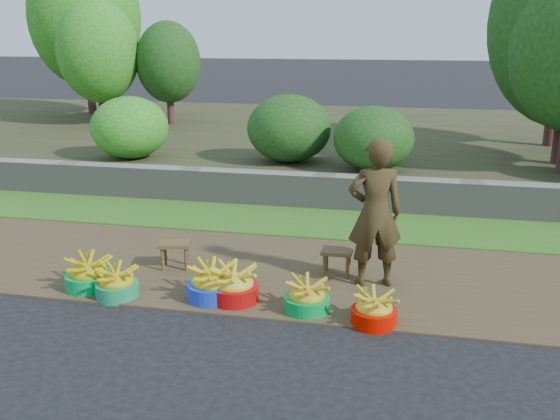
% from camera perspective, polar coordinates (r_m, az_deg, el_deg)
% --- Properties ---
extents(ground_plane, '(120.00, 120.00, 0.00)m').
position_cam_1_polar(ground_plane, '(6.20, -1.45, -10.02)').
color(ground_plane, black).
rests_on(ground_plane, ground).
extents(dirt_shoulder, '(80.00, 2.50, 0.02)m').
position_cam_1_polar(dirt_shoulder, '(7.31, 0.86, -5.75)').
color(dirt_shoulder, '#4A3B26').
rests_on(dirt_shoulder, ground).
extents(grass_verge, '(80.00, 1.50, 0.04)m').
position_cam_1_polar(grass_verge, '(9.17, 3.31, -1.15)').
color(grass_verge, '#36721F').
rests_on(grass_verge, ground).
extents(retaining_wall, '(80.00, 0.35, 0.55)m').
position_cam_1_polar(retaining_wall, '(9.91, 4.10, 1.68)').
color(retaining_wall, gray).
rests_on(retaining_wall, ground).
extents(earth_bank, '(80.00, 10.00, 0.50)m').
position_cam_1_polar(earth_bank, '(14.68, 6.85, 6.20)').
color(earth_bank, '#36381F').
rests_on(earth_bank, ground).
extents(vegetation, '(36.83, 8.05, 4.80)m').
position_cam_1_polar(vegetation, '(13.13, 24.17, 14.75)').
color(vegetation, '#3F241E').
rests_on(vegetation, earth_bank).
extents(basin_a, '(0.51, 0.51, 0.38)m').
position_cam_1_polar(basin_a, '(7.12, -17.09, -5.70)').
color(basin_a, '#029F46').
rests_on(basin_a, ground).
extents(basin_b, '(0.46, 0.46, 0.34)m').
position_cam_1_polar(basin_b, '(6.85, -14.69, -6.56)').
color(basin_b, '#1B8B54').
rests_on(basin_b, ground).
extents(basin_c, '(0.53, 0.53, 0.40)m').
position_cam_1_polar(basin_c, '(6.59, -6.24, -6.76)').
color(basin_c, blue).
rests_on(basin_c, ground).
extents(basin_d, '(0.52, 0.52, 0.39)m').
position_cam_1_polar(basin_d, '(6.53, -4.25, -6.96)').
color(basin_d, '#A90A0A').
rests_on(basin_d, ground).
extents(basin_e, '(0.46, 0.46, 0.34)m').
position_cam_1_polar(basin_e, '(6.30, 2.47, -8.03)').
color(basin_e, '#049239').
rests_on(basin_e, ground).
extents(basin_f, '(0.44, 0.44, 0.33)m').
position_cam_1_polar(basin_f, '(6.11, 8.59, -9.04)').
color(basin_f, '#CB0D00').
rests_on(basin_f, ground).
extents(stool_left, '(0.41, 0.35, 0.32)m').
position_cam_1_polar(stool_left, '(7.45, -9.57, -3.39)').
color(stool_left, brown).
rests_on(stool_left, dirt_shoulder).
extents(stool_right, '(0.35, 0.27, 0.30)m').
position_cam_1_polar(stool_right, '(7.17, 5.24, -4.11)').
color(stool_right, brown).
rests_on(stool_right, dirt_shoulder).
extents(vendor_woman, '(0.68, 0.53, 1.64)m').
position_cam_1_polar(vendor_woman, '(6.77, 8.69, -0.29)').
color(vendor_woman, black).
rests_on(vendor_woman, dirt_shoulder).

